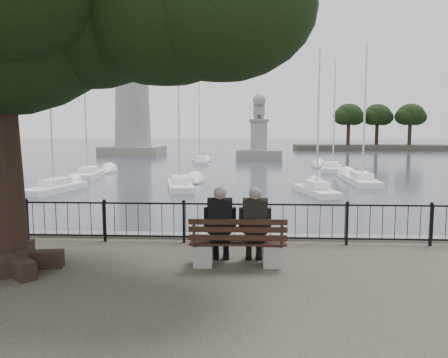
# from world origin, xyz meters

# --- Properties ---
(harbor) EXTENTS (260.00, 260.00, 1.20)m
(harbor) POSITION_xyz_m (0.00, 3.00, -0.50)
(harbor) COLOR slate
(harbor) RESTS_ON ground
(railing) EXTENTS (22.06, 0.06, 1.00)m
(railing) POSITION_xyz_m (0.00, 2.50, 0.56)
(railing) COLOR black
(railing) RESTS_ON ground
(bench) EXTENTS (1.98, 0.63, 1.04)m
(bench) POSITION_xyz_m (0.38, 0.66, 0.36)
(bench) COLOR gray
(bench) RESTS_ON ground
(person_left) EXTENTS (0.49, 0.82, 1.65)m
(person_left) POSITION_xyz_m (0.02, 0.77, 0.76)
(person_left) COLOR black
(person_left) RESTS_ON ground
(person_right) EXTENTS (0.49, 0.82, 1.65)m
(person_right) POSITION_xyz_m (0.73, 0.78, 0.76)
(person_right) COLOR black
(person_right) RESTS_ON ground
(lighthouse) EXTENTS (9.23, 9.23, 28.48)m
(lighthouse) POSITION_xyz_m (-18.00, 62.00, 10.92)
(lighthouse) COLOR slate
(lighthouse) RESTS_ON ground
(lion_monument) EXTENTS (5.84, 5.84, 8.65)m
(lion_monument) POSITION_xyz_m (2.00, 49.94, 1.16)
(lion_monument) COLOR slate
(lion_monument) RESTS_ON ground
(sailboat_a) EXTENTS (2.32, 5.31, 9.19)m
(sailboat_a) POSITION_xyz_m (-11.42, 18.37, -0.71)
(sailboat_a) COLOR white
(sailboat_a) RESTS_ON ground
(sailboat_b) EXTENTS (2.55, 5.48, 10.74)m
(sailboat_b) POSITION_xyz_m (-3.85, 20.13, -0.68)
(sailboat_b) COLOR white
(sailboat_b) RESTS_ON ground
(sailboat_c) EXTENTS (2.37, 5.01, 8.68)m
(sailboat_c) POSITION_xyz_m (4.68, 18.14, -0.72)
(sailboat_c) COLOR white
(sailboat_c) RESTS_ON ground
(sailboat_d) EXTENTS (1.77, 5.92, 9.83)m
(sailboat_d) POSITION_xyz_m (8.70, 23.44, -0.71)
(sailboat_d) COLOR white
(sailboat_d) RESTS_ON ground
(sailboat_e) EXTENTS (2.31, 5.97, 11.99)m
(sailboat_e) POSITION_xyz_m (-12.49, 26.98, -0.66)
(sailboat_e) COLOR white
(sailboat_e) RESTS_ON ground
(sailboat_g) EXTENTS (3.00, 5.99, 10.41)m
(sailboat_g) POSITION_xyz_m (8.64, 33.94, -0.70)
(sailboat_g) COLOR white
(sailboat_g) RESTS_ON ground
(sailboat_h) EXTENTS (2.44, 4.93, 10.67)m
(sailboat_h) POSITION_xyz_m (-5.10, 43.16, -0.67)
(sailboat_h) COLOR white
(sailboat_h) RESTS_ON ground
(far_shore) EXTENTS (30.00, 8.60, 9.18)m
(far_shore) POSITION_xyz_m (25.54, 79.46, 3.00)
(far_shore) COLOR #353129
(far_shore) RESTS_ON ground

